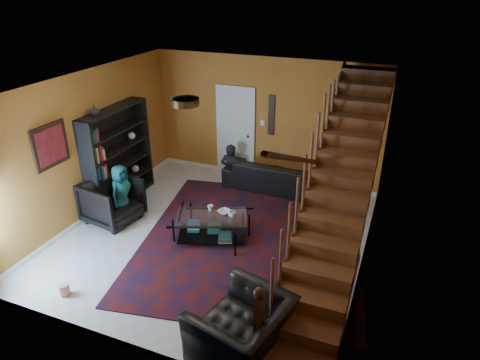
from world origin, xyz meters
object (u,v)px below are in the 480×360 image
object	(u,v)px
coffee_table	(212,226)
armchair_right	(242,329)
sofa	(275,175)
armchair_left	(112,201)
bookshelf	(119,158)

from	to	relation	value
coffee_table	armchair_right	bearing A→B (deg)	-56.45
sofa	armchair_left	distance (m)	3.50
armchair_left	armchair_right	world-z (taller)	armchair_left
sofa	armchair_right	xyz separation A→B (m)	(1.02, -4.55, 0.06)
armchair_left	armchair_right	xyz separation A→B (m)	(3.48, -2.06, -0.05)
armchair_left	armchair_right	bearing A→B (deg)	-111.57
armchair_left	armchair_right	size ratio (longest dim) A/B	0.81
armchair_right	coffee_table	xyz separation A→B (m)	(-1.44, 2.18, -0.10)
armchair_left	coffee_table	world-z (taller)	armchair_left
armchair_left	coffee_table	distance (m)	2.05
armchair_left	sofa	bearing A→B (deg)	-35.56
bookshelf	armchair_right	bearing A→B (deg)	-36.62
bookshelf	armchair_right	distance (m)	4.81
armchair_right	armchair_left	bearing A→B (deg)	-106.80
sofa	armchair_left	world-z (taller)	armchair_left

